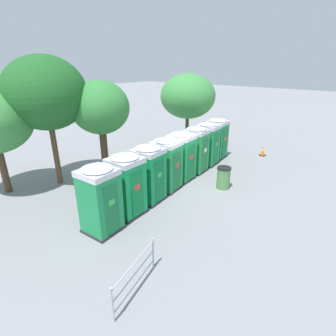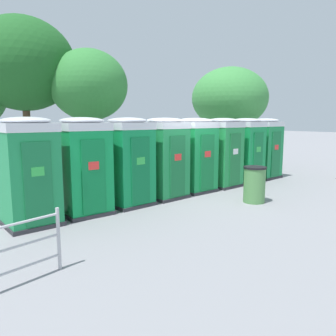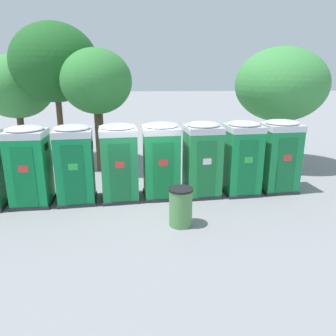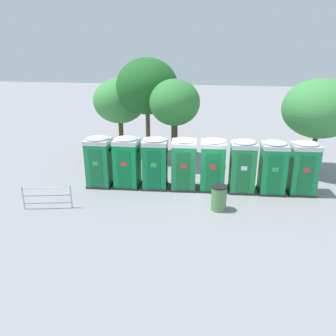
% 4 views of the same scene
% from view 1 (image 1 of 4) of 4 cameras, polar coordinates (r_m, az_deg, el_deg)
% --- Properties ---
extents(ground_plane, '(120.00, 120.00, 0.00)m').
position_cam_1_polar(ground_plane, '(13.42, 1.88, -3.51)').
color(ground_plane, gray).
extents(portapotty_0, '(1.29, 1.30, 2.54)m').
position_cam_1_polar(portapotty_0, '(9.59, -14.55, -6.62)').
color(portapotty_0, '#2D2D33').
rests_on(portapotty_0, ground).
extents(portapotty_1, '(1.27, 1.27, 2.54)m').
position_cam_1_polar(portapotty_1, '(10.46, -9.02, -3.67)').
color(portapotty_1, '#2D2D33').
rests_on(portapotty_1, ground).
extents(portapotty_2, '(1.34, 1.34, 2.54)m').
position_cam_1_polar(portapotty_2, '(11.40, -4.23, -1.23)').
color(portapotty_2, '#2D2D33').
rests_on(portapotty_2, ground).
extents(portapotty_3, '(1.35, 1.35, 2.54)m').
position_cam_1_polar(portapotty_3, '(12.44, -0.27, 0.85)').
color(portapotty_3, '#2D2D33').
rests_on(portapotty_3, ground).
extents(portapotty_4, '(1.30, 1.29, 2.54)m').
position_cam_1_polar(portapotty_4, '(13.56, 3.01, 2.60)').
color(portapotty_4, '#2D2D33').
rests_on(portapotty_4, ground).
extents(portapotty_5, '(1.31, 1.33, 2.54)m').
position_cam_1_polar(portapotty_5, '(14.68, 6.07, 4.02)').
color(portapotty_5, '#2D2D33').
rests_on(portapotty_5, ground).
extents(portapotty_6, '(1.28, 1.31, 2.54)m').
position_cam_1_polar(portapotty_6, '(15.85, 8.61, 5.24)').
color(portapotty_6, '#2D2D33').
rests_on(portapotty_6, ground).
extents(portapotty_7, '(1.33, 1.31, 2.54)m').
position_cam_1_polar(portapotty_7, '(17.10, 10.52, 6.34)').
color(portapotty_7, '#2D2D33').
rests_on(portapotty_7, ground).
extents(street_tree_0, '(2.84, 2.84, 5.03)m').
position_cam_1_polar(street_tree_0, '(13.51, -14.51, 12.45)').
color(street_tree_0, '#4C3826').
rests_on(street_tree_0, ground).
extents(street_tree_1, '(3.88, 3.88, 5.13)m').
position_cam_1_polar(street_tree_1, '(19.23, 4.34, 15.27)').
color(street_tree_1, '#4C3826').
rests_on(street_tree_1, ground).
extents(street_tree_3, '(3.71, 3.71, 6.15)m').
position_cam_1_polar(street_tree_3, '(13.58, -25.07, 14.46)').
color(street_tree_3, brown).
rests_on(street_tree_3, ground).
extents(trash_can, '(0.68, 0.68, 1.09)m').
position_cam_1_polar(trash_can, '(13.07, 11.98, -2.07)').
color(trash_can, '#518C4C').
rests_on(trash_can, ground).
extents(traffic_cone, '(0.36, 0.36, 0.64)m').
position_cam_1_polar(traffic_cone, '(18.59, 19.96, 3.50)').
color(traffic_cone, black).
rests_on(traffic_cone, ground).
extents(event_barrier, '(1.99, 0.59, 1.05)m').
position_cam_1_polar(event_barrier, '(7.48, -7.18, -22.04)').
color(event_barrier, '#B7B7BC').
rests_on(event_barrier, ground).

